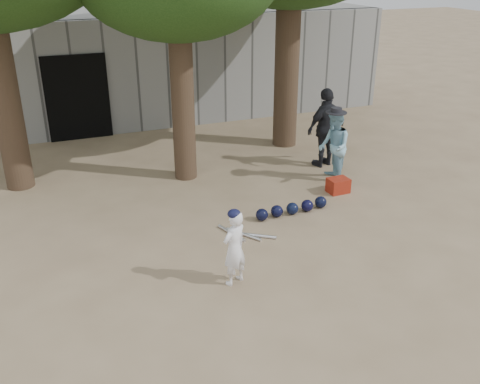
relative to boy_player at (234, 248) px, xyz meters
name	(u,v)px	position (x,y,z in m)	size (l,w,h in m)	color
ground	(228,281)	(-0.08, 0.08, -0.59)	(70.00, 70.00, 0.00)	#937C5E
boy_player	(234,248)	(0.00, 0.00, 0.00)	(0.43, 0.28, 1.17)	white
spectator_blue	(334,147)	(3.39, 2.89, 0.19)	(0.75, 0.59, 1.55)	#85B8CD
spectator_dark	(326,128)	(3.70, 3.77, 0.32)	(1.06, 0.44, 1.81)	black
red_bag	(338,185)	(3.19, 2.29, -0.44)	(0.42, 0.32, 0.30)	#A72B16
back_building	(107,62)	(-0.08, 10.41, 0.91)	(16.00, 5.24, 3.00)	gray
helmet_row	(292,208)	(1.85, 1.74, -0.47)	(1.51, 0.31, 0.23)	black
bat_pile	(244,234)	(0.68, 1.29, -0.56)	(0.81, 0.82, 0.06)	silver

